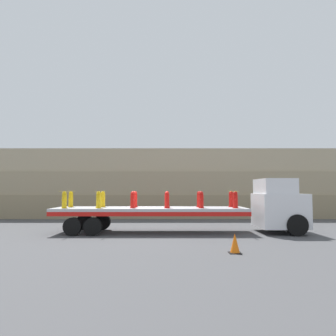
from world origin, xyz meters
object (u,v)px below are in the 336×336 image
object	(u,v)px
fire_hydrant_yellow_far_1	(104,199)
fire_hydrant_red_near_3	(168,200)
fire_hydrant_red_near_2	(134,200)
flatbed_trailer	(140,212)
truck_cab	(282,205)
fire_hydrant_red_far_3	(169,199)
fire_hydrant_red_far_5	(233,199)
fire_hydrant_yellow_near_0	(66,200)
fire_hydrant_red_far_2	(136,199)
fire_hydrant_red_near_5	(237,200)
traffic_cone	(236,243)
fire_hydrant_yellow_far_0	(72,199)
fire_hydrant_red_near_4	(203,200)
fire_hydrant_yellow_near_1	(100,200)
fire_hydrant_red_far_4	(201,199)

from	to	relation	value
fire_hydrant_yellow_far_1	fire_hydrant_red_near_3	bearing A→B (deg)	-17.68
fire_hydrant_red_near_2	flatbed_trailer	bearing A→B (deg)	67.21
truck_cab	fire_hydrant_yellow_far_1	bearing A→B (deg)	176.63
fire_hydrant_red_far_3	fire_hydrant_red_far_5	size ratio (longest dim) A/B	1.00
fire_hydrant_yellow_far_1	fire_hydrant_yellow_near_0	bearing A→B (deg)	-147.48
fire_hydrant_yellow_far_1	fire_hydrant_red_far_3	bearing A→B (deg)	0.00
fire_hydrant_red_far_2	fire_hydrant_red_near_5	size ratio (longest dim) A/B	1.00
fire_hydrant_red_far_2	traffic_cone	bearing A→B (deg)	-55.62
fire_hydrant_red_far_2	fire_hydrant_yellow_near_0	bearing A→B (deg)	-162.32
fire_hydrant_yellow_far_1	fire_hydrant_red_near_5	size ratio (longest dim) A/B	1.00
fire_hydrant_red_near_3	fire_hydrant_red_near_5	xyz separation A→B (m)	(3.33, 0.00, 0.00)
fire_hydrant_red_near_2	fire_hydrant_yellow_far_0	bearing A→B (deg)	162.32
fire_hydrant_yellow_near_0	fire_hydrant_red_far_3	size ratio (longest dim) A/B	1.00
fire_hydrant_yellow_far_1	traffic_cone	world-z (taller)	fire_hydrant_yellow_far_1
fire_hydrant_red_near_3	fire_hydrant_red_far_2	bearing A→B (deg)	147.48
fire_hydrant_yellow_far_1	traffic_cone	bearing A→B (deg)	-45.86
fire_hydrant_red_near_2	traffic_cone	world-z (taller)	fire_hydrant_red_near_2
fire_hydrant_yellow_far_1	truck_cab	bearing A→B (deg)	-3.37
fire_hydrant_red_near_2	fire_hydrant_red_near_3	distance (m)	1.66
flatbed_trailer	fire_hydrant_red_near_3	xyz separation A→B (m)	(1.44, -0.53, 0.62)
fire_hydrant_red_far_2	fire_hydrant_red_near_5	world-z (taller)	same
fire_hydrant_red_far_3	traffic_cone	size ratio (longest dim) A/B	1.20
fire_hydrant_red_far_2	traffic_cone	distance (m)	7.16
fire_hydrant_yellow_far_1	fire_hydrant_red_far_2	world-z (taller)	same
flatbed_trailer	fire_hydrant_yellow_near_0	size ratio (longest dim) A/B	11.68
flatbed_trailer	fire_hydrant_yellow_far_1	xyz separation A→B (m)	(-1.89, 0.53, 0.62)
fire_hydrant_yellow_near_0	fire_hydrant_red_near_4	xyz separation A→B (m)	(6.65, 0.00, 0.00)
fire_hydrant_yellow_far_1	fire_hydrant_red_far_5	distance (m)	6.65
fire_hydrant_yellow_near_1	fire_hydrant_yellow_far_1	distance (m)	1.06
fire_hydrant_red_near_2	truck_cab	bearing A→B (deg)	4.13
fire_hydrant_yellow_near_0	fire_hydrant_red_near_5	bearing A→B (deg)	0.00
fire_hydrant_red_far_2	fire_hydrant_red_near_4	bearing A→B (deg)	-17.68
fire_hydrant_yellow_far_0	fire_hydrant_red_far_3	world-z (taller)	same
flatbed_trailer	fire_hydrant_yellow_near_1	world-z (taller)	fire_hydrant_yellow_near_1
fire_hydrant_yellow_near_1	fire_hydrant_red_far_3	world-z (taller)	same
truck_cab	fire_hydrant_red_far_5	xyz separation A→B (m)	(-2.36, 0.53, 0.29)
fire_hydrant_yellow_far_1	fire_hydrant_red_far_4	size ratio (longest dim) A/B	1.00
fire_hydrant_red_far_5	traffic_cone	distance (m)	6.04
fire_hydrant_red_near_5	fire_hydrant_red_near_4	bearing A→B (deg)	180.00
fire_hydrant_red_far_2	traffic_cone	world-z (taller)	fire_hydrant_red_far_2
traffic_cone	fire_hydrant_yellow_far_0	bearing A→B (deg)	141.48
fire_hydrant_red_near_2	fire_hydrant_red_far_2	world-z (taller)	same
fire_hydrant_red_near_2	fire_hydrant_red_near_4	size ratio (longest dim) A/B	1.00
fire_hydrant_red_far_3	fire_hydrant_red_near_2	bearing A→B (deg)	-147.48
flatbed_trailer	fire_hydrant_red_near_3	distance (m)	1.66
truck_cab	fire_hydrant_red_near_4	world-z (taller)	truck_cab
fire_hydrant_yellow_far_1	fire_hydrant_red_near_3	distance (m)	3.49
flatbed_trailer	fire_hydrant_red_far_3	size ratio (longest dim) A/B	11.68
fire_hydrant_red_near_4	fire_hydrant_red_far_3	bearing A→B (deg)	147.48
fire_hydrant_red_near_2	fire_hydrant_red_near_4	bearing A→B (deg)	0.00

